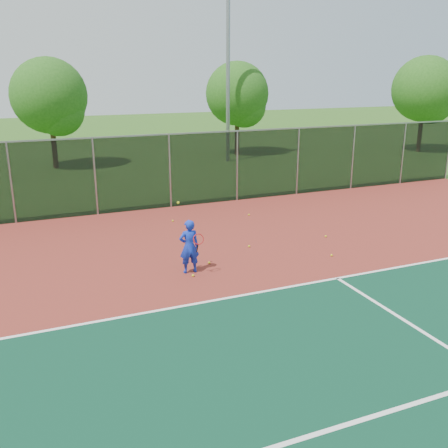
# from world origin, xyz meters

# --- Properties ---
(ground) EXTENTS (120.00, 120.00, 0.00)m
(ground) POSITION_xyz_m (0.00, 0.00, 0.00)
(ground) COLOR #295518
(ground) RESTS_ON ground
(court_apron) EXTENTS (30.00, 20.00, 0.02)m
(court_apron) POSITION_xyz_m (0.00, 2.00, 0.01)
(court_apron) COLOR maroon
(court_apron) RESTS_ON ground
(fence_back) EXTENTS (30.00, 0.06, 3.03)m
(fence_back) POSITION_xyz_m (0.00, 12.00, 1.56)
(fence_back) COLOR black
(fence_back) RESTS_ON court_apron
(tennis_player) EXTENTS (0.59, 0.61, 2.05)m
(tennis_player) POSITION_xyz_m (-1.56, 4.96, 0.79)
(tennis_player) COLOR #132EBA
(tennis_player) RESTS_ON court_apron
(practice_ball_0) EXTENTS (0.07, 0.07, 0.07)m
(practice_ball_0) POSITION_xyz_m (0.87, 6.21, 0.06)
(practice_ball_0) COLOR #CFCB18
(practice_ball_0) RESTS_ON court_apron
(practice_ball_2) EXTENTS (0.07, 0.07, 0.07)m
(practice_ball_2) POSITION_xyz_m (-1.58, 4.62, 0.06)
(practice_ball_2) COLOR #CFCB18
(practice_ball_2) RESTS_ON court_apron
(practice_ball_3) EXTENTS (0.07, 0.07, 0.07)m
(practice_ball_3) POSITION_xyz_m (-0.83, 5.35, 0.06)
(practice_ball_3) COLOR #CFCB18
(practice_ball_3) RESTS_ON court_apron
(practice_ball_4) EXTENTS (0.07, 0.07, 0.07)m
(practice_ball_4) POSITION_xyz_m (3.70, 6.13, 0.06)
(practice_ball_4) COLOR #CFCB18
(practice_ball_4) RESTS_ON court_apron
(practice_ball_5) EXTENTS (0.07, 0.07, 0.07)m
(practice_ball_5) POSITION_xyz_m (-0.57, 9.89, 0.06)
(practice_ball_5) COLOR #CFCB18
(practice_ball_5) RESTS_ON court_apron
(practice_ball_6) EXTENTS (0.07, 0.07, 0.07)m
(practice_ball_6) POSITION_xyz_m (2.83, 4.50, 0.06)
(practice_ball_6) COLOR #CFCB18
(practice_ball_6) RESTS_ON court_apron
(practice_ball_7) EXTENTS (0.07, 0.07, 0.07)m
(practice_ball_7) POSITION_xyz_m (2.43, 9.54, 0.06)
(practice_ball_7) COLOR #CFCB18
(practice_ball_7) RESTS_ON court_apron
(floodlight_n) EXTENTS (0.90, 0.40, 12.42)m
(floodlight_n) POSITION_xyz_m (6.54, 21.41, 6.99)
(floodlight_n) COLOR gray
(floodlight_n) RESTS_ON ground
(tree_back_left) EXTENTS (4.25, 4.25, 6.25)m
(tree_back_left) POSITION_xyz_m (-3.57, 23.08, 3.92)
(tree_back_left) COLOR #372314
(tree_back_left) RESTS_ON ground
(tree_back_mid) EXTENTS (4.16, 4.16, 6.11)m
(tree_back_mid) POSITION_xyz_m (8.25, 23.55, 3.84)
(tree_back_mid) COLOR #372314
(tree_back_mid) RESTS_ON ground
(tree_back_right) EXTENTS (4.43, 4.43, 6.51)m
(tree_back_right) POSITION_xyz_m (20.64, 19.86, 4.08)
(tree_back_right) COLOR #372314
(tree_back_right) RESTS_ON ground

